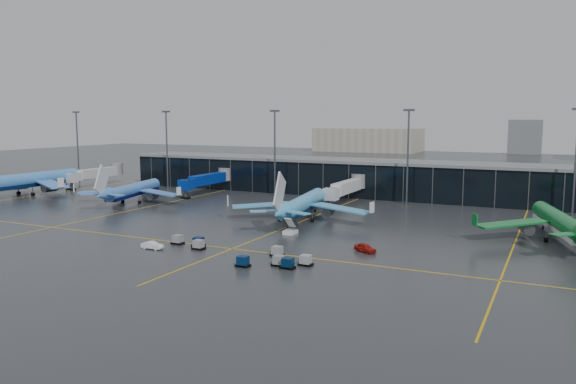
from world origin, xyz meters
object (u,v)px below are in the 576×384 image
at_px(baggage_carts, 243,253).
at_px(mobile_airstair, 290,230).
at_px(airliner_aer_lingus, 560,210).
at_px(airliner_klm_west, 31,172).
at_px(service_van_red, 365,248).
at_px(service_van_white, 152,245).
at_px(airliner_arkefly, 133,182).
at_px(airliner_klm_near, 303,194).

bearing_deg(baggage_carts, mobile_airstair, 93.37).
bearing_deg(airliner_aer_lingus, airliner_klm_west, 164.11).
bearing_deg(baggage_carts, service_van_red, 35.99).
height_order(mobile_airstair, service_van_white, mobile_airstair).
xyz_separation_m(airliner_klm_west, airliner_arkefly, (39.09, 1.04, -1.45)).
distance_m(airliner_klm_west, baggage_carts, 105.25).
bearing_deg(service_van_white, baggage_carts, -86.91).
height_order(airliner_klm_west, airliner_arkefly, airliner_klm_west).
xyz_separation_m(airliner_klm_west, service_van_white, (80.01, -40.83, -6.34)).
bearing_deg(service_van_red, baggage_carts, 154.42).
bearing_deg(airliner_arkefly, airliner_aer_lingus, -15.68).
bearing_deg(service_van_red, airliner_klm_west, 105.48).
height_order(baggage_carts, mobile_airstair, mobile_airstair).
height_order(airliner_arkefly, baggage_carts, airliner_arkefly).
xyz_separation_m(airliner_klm_near, mobile_airstair, (4.06, -15.06, -5.24)).
bearing_deg(baggage_carts, service_van_white, -173.70).
bearing_deg(airliner_klm_west, service_van_white, -26.82).
relative_size(mobile_airstair, service_van_red, 0.79).
bearing_deg(mobile_airstair, service_van_red, -27.50).
bearing_deg(service_van_red, airliner_arkefly, 98.51).
bearing_deg(service_van_red, service_van_white, 140.97).
xyz_separation_m(service_van_red, service_van_white, (-34.79, -14.43, -0.07)).
xyz_separation_m(airliner_aer_lingus, mobile_airstair, (-48.52, -16.75, -5.09)).
relative_size(airliner_klm_near, service_van_red, 8.96).
height_order(mobile_airstair, service_van_red, mobile_airstair).
relative_size(airliner_klm_west, mobile_airstair, 13.25).
bearing_deg(airliner_arkefly, service_van_white, -60.00).
bearing_deg(airliner_aer_lingus, airliner_klm_near, 166.51).
relative_size(service_van_red, service_van_white, 1.06).
bearing_deg(service_van_white, mobile_airstair, -39.06).
relative_size(baggage_carts, service_van_red, 6.82).
bearing_deg(airliner_klm_near, service_van_red, -55.26).
xyz_separation_m(mobile_airstair, service_van_red, (18.42, -8.22, -0.03)).
bearing_deg(mobile_airstair, airliner_arkefly, 158.02).
xyz_separation_m(airliner_klm_near, airliner_aer_lingus, (52.58, 1.69, -0.14)).
xyz_separation_m(airliner_aer_lingus, service_van_white, (-64.89, -39.40, -5.19)).
bearing_deg(airliner_klm_near, service_van_white, -117.33).
xyz_separation_m(baggage_carts, mobile_airstair, (-1.22, 20.71, 0.01)).
xyz_separation_m(baggage_carts, service_van_red, (17.20, 12.49, -0.02)).
bearing_deg(airliner_arkefly, airliner_klm_west, 167.18).
bearing_deg(airliner_klm_near, mobile_airstair, -84.17).
bearing_deg(baggage_carts, airliner_klm_west, 158.28).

